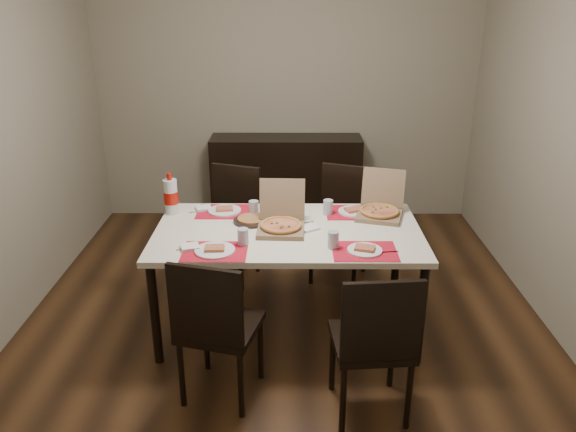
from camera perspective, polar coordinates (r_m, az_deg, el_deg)
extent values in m
cube|color=#452A15|center=(4.31, -0.40, -9.74)|extent=(3.80, 4.00, 0.02)
cube|color=gray|center=(5.76, -0.19, 12.41)|extent=(3.80, 0.02, 2.60)
cube|color=gray|center=(4.27, -27.23, 6.58)|extent=(0.02, 4.00, 2.60)
cube|color=gray|center=(4.22, 26.64, 6.55)|extent=(0.02, 4.00, 2.60)
cube|color=black|center=(5.74, -0.20, 3.63)|extent=(1.50, 0.40, 0.90)
cube|color=#EDE0C7|center=(3.81, 0.00, -1.68)|extent=(1.80, 1.00, 0.04)
cylinder|color=black|center=(3.69, -13.38, -9.70)|extent=(0.06, 0.06, 0.71)
cylinder|color=black|center=(3.68, 13.34, -9.78)|extent=(0.06, 0.06, 0.71)
cylinder|color=black|center=(4.45, -10.88, -3.77)|extent=(0.06, 0.06, 0.71)
cylinder|color=black|center=(4.44, 10.96, -3.83)|extent=(0.06, 0.06, 0.71)
cube|color=black|center=(3.32, -6.86, -11.14)|extent=(0.51, 0.51, 0.04)
cube|color=black|center=(3.04, -8.40, -9.05)|extent=(0.41, 0.14, 0.46)
cylinder|color=black|center=(3.39, -10.77, -15.53)|extent=(0.04, 0.04, 0.43)
cylinder|color=black|center=(3.27, -4.81, -16.75)|extent=(0.04, 0.04, 0.43)
cylinder|color=black|center=(3.65, -8.32, -12.29)|extent=(0.04, 0.04, 0.43)
cylinder|color=black|center=(3.54, -2.80, -13.27)|extent=(0.04, 0.04, 0.43)
cube|color=black|center=(3.21, 8.44, -12.53)|extent=(0.46, 0.46, 0.04)
cube|color=black|center=(2.92, 9.54, -10.57)|extent=(0.42, 0.07, 0.46)
cylinder|color=black|center=(3.18, 5.61, -18.08)|extent=(0.04, 0.04, 0.43)
cylinder|color=black|center=(3.26, 12.16, -17.44)|extent=(0.04, 0.04, 0.43)
cylinder|color=black|center=(3.46, 4.54, -14.28)|extent=(0.04, 0.04, 0.43)
cylinder|color=black|center=(3.53, 10.50, -13.80)|extent=(0.04, 0.04, 0.43)
cube|color=black|center=(4.61, -6.08, -1.25)|extent=(0.53, 0.53, 0.04)
cube|color=black|center=(4.68, -5.25, 2.44)|extent=(0.41, 0.16, 0.46)
cylinder|color=black|center=(4.79, -3.12, -3.30)|extent=(0.04, 0.04, 0.43)
cylinder|color=black|center=(4.92, -7.03, -2.71)|extent=(0.04, 0.04, 0.43)
cylinder|color=black|center=(4.49, -4.81, -5.16)|extent=(0.04, 0.04, 0.43)
cylinder|color=black|center=(4.63, -8.92, -4.46)|extent=(0.04, 0.04, 0.43)
cube|color=black|center=(4.61, 5.22, -1.22)|extent=(0.54, 0.54, 0.04)
cube|color=black|center=(4.69, 5.93, 2.45)|extent=(0.41, 0.17, 0.46)
cylinder|color=black|center=(4.82, 7.75, -3.28)|extent=(0.04, 0.04, 0.43)
cylinder|color=black|center=(4.90, 3.64, -2.69)|extent=(0.04, 0.04, 0.43)
cylinder|color=black|center=(4.51, 6.74, -5.12)|extent=(0.04, 0.04, 0.43)
cylinder|color=black|center=(4.59, 2.36, -4.45)|extent=(0.04, 0.04, 0.43)
cube|color=red|center=(3.51, -7.44, -3.59)|extent=(0.40, 0.30, 0.00)
cylinder|color=white|center=(3.51, -7.44, -3.47)|extent=(0.25, 0.25, 0.01)
cube|color=tan|center=(3.50, -7.45, -3.25)|extent=(0.13, 0.10, 0.02)
cylinder|color=#A6A7B1|center=(3.57, -4.60, -2.13)|extent=(0.07, 0.07, 0.11)
cube|color=#B2B2B7|center=(3.56, -9.68, -3.35)|extent=(0.20, 0.04, 0.00)
cube|color=white|center=(3.57, -9.92, -3.11)|extent=(0.13, 0.13, 0.02)
cube|color=red|center=(3.52, 7.79, -3.57)|extent=(0.40, 0.30, 0.00)
cylinder|color=white|center=(3.51, 7.80, -3.45)|extent=(0.22, 0.22, 0.01)
cube|color=tan|center=(3.51, 7.81, -3.23)|extent=(0.14, 0.12, 0.02)
cylinder|color=#A6A7B1|center=(3.52, 4.62, -2.43)|extent=(0.07, 0.07, 0.11)
cube|color=#B2B2B7|center=(3.52, 9.60, -3.68)|extent=(0.20, 0.04, 0.00)
cube|color=red|center=(4.13, -6.45, 0.46)|extent=(0.40, 0.30, 0.00)
cylinder|color=white|center=(4.13, -6.45, 0.56)|extent=(0.24, 0.24, 0.01)
cube|color=tan|center=(4.12, -6.46, 0.76)|extent=(0.13, 0.11, 0.02)
cylinder|color=#A6A7B1|center=(4.02, -3.50, 0.79)|extent=(0.07, 0.07, 0.11)
cube|color=#B2B2B7|center=(4.14, -8.62, 0.42)|extent=(0.20, 0.04, 0.00)
cube|color=white|center=(4.18, -8.57, 0.81)|extent=(0.13, 0.13, 0.02)
cube|color=red|center=(4.11, 6.69, 0.36)|extent=(0.40, 0.30, 0.00)
cylinder|color=white|center=(4.11, 6.69, 0.46)|extent=(0.23, 0.23, 0.01)
cube|color=tan|center=(4.10, 6.70, 0.66)|extent=(0.14, 0.13, 0.02)
cylinder|color=#A6A7B1|center=(4.05, 4.09, 0.89)|extent=(0.07, 0.07, 0.11)
cube|color=#B2B2B7|center=(4.16, 8.81, 0.49)|extent=(0.20, 0.04, 0.00)
cube|color=white|center=(3.81, 2.10, -1.21)|extent=(0.16, 0.16, 0.02)
cube|color=brown|center=(3.77, -0.72, -1.35)|extent=(0.32, 0.32, 0.03)
cube|color=brown|center=(3.85, -0.60, 1.73)|extent=(0.31, 0.08, 0.28)
cylinder|color=tan|center=(3.76, -0.72, -1.00)|extent=(0.28, 0.28, 0.02)
cube|color=brown|center=(4.06, 9.25, 0.11)|extent=(0.38, 0.38, 0.03)
cube|color=brown|center=(4.15, 9.65, 2.87)|extent=(0.31, 0.15, 0.28)
cylinder|color=tan|center=(4.05, 9.27, 0.43)|extent=(0.32, 0.32, 0.02)
cylinder|color=black|center=(3.93, -3.68, -0.48)|extent=(0.26, 0.26, 0.01)
cylinder|color=#B57945|center=(3.93, -3.69, -0.28)|extent=(0.20, 0.20, 0.02)
imported|color=white|center=(3.92, 1.78, -0.44)|extent=(0.11, 0.11, 0.03)
cylinder|color=silver|center=(4.12, -11.80, 1.92)|extent=(0.10, 0.10, 0.26)
cylinder|color=#B41308|center=(4.12, -11.80, 1.86)|extent=(0.10, 0.10, 0.09)
cylinder|color=#B41308|center=(4.07, -11.97, 3.94)|extent=(0.03, 0.03, 0.05)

